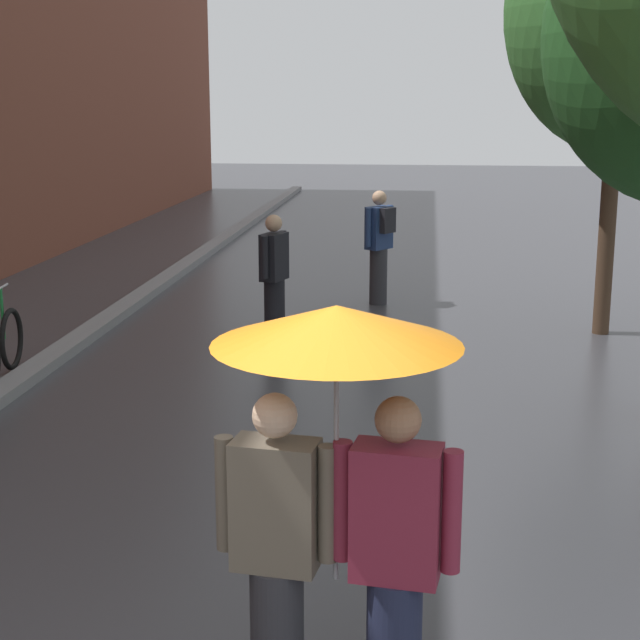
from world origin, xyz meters
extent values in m
cube|color=slate|center=(-3.20, 10.00, 0.06)|extent=(0.30, 36.00, 0.12)
cylinder|color=#473323|center=(3.32, 9.21, 1.36)|extent=(0.21, 0.21, 2.72)
ellipsoid|color=#387533|center=(3.32, 9.21, 4.02)|extent=(2.81, 2.81, 3.46)
torus|color=black|center=(-3.54, 6.73, 0.35)|extent=(0.13, 0.70, 0.70)
cylinder|color=#1E7A38|center=(-3.62, 6.72, 0.64)|extent=(0.04, 0.04, 0.58)
cylinder|color=#9E9EA3|center=(-3.62, 6.72, 0.93)|extent=(0.07, 0.46, 0.03)
cube|color=#665B4C|center=(0.40, 0.80, 1.15)|extent=(0.43, 0.27, 0.63)
sphere|color=beige|center=(0.40, 0.80, 1.59)|extent=(0.21, 0.21, 0.21)
cylinder|color=#665B4C|center=(0.15, 0.83, 1.18)|extent=(0.09, 0.09, 0.56)
cylinder|color=#665B4C|center=(0.64, 0.76, 1.18)|extent=(0.09, 0.09, 0.56)
cube|color=maroon|center=(0.96, 0.72, 1.17)|extent=(0.43, 0.27, 0.64)
sphere|color=#9E7051|center=(0.96, 0.72, 1.61)|extent=(0.21, 0.21, 0.21)
cylinder|color=maroon|center=(0.71, 0.76, 1.20)|extent=(0.09, 0.09, 0.57)
cylinder|color=maroon|center=(1.21, 0.69, 1.20)|extent=(0.09, 0.09, 0.57)
cylinder|color=#9E9EA3|center=(0.68, 0.78, 1.38)|extent=(0.02, 0.02, 1.15)
cone|color=orange|center=(0.68, 0.78, 2.02)|extent=(1.13, 1.13, 0.18)
cylinder|color=black|center=(-0.82, 8.36, 0.39)|extent=(0.26, 0.26, 0.77)
cube|color=black|center=(-0.82, 8.36, 1.07)|extent=(0.33, 0.45, 0.58)
sphere|color=tan|center=(-0.82, 8.36, 1.48)|extent=(0.21, 0.21, 0.21)
cylinder|color=black|center=(-0.89, 8.12, 1.09)|extent=(0.09, 0.09, 0.52)
cylinder|color=black|center=(-0.74, 8.60, 1.09)|extent=(0.09, 0.09, 0.52)
cylinder|color=#2D2D33|center=(0.35, 10.71, 0.41)|extent=(0.26, 0.26, 0.82)
cube|color=navy|center=(0.35, 10.71, 1.13)|extent=(0.41, 0.45, 0.62)
sphere|color=tan|center=(0.35, 10.71, 1.56)|extent=(0.21, 0.21, 0.21)
cylinder|color=navy|center=(0.21, 10.50, 1.16)|extent=(0.09, 0.09, 0.55)
cylinder|color=navy|center=(0.50, 10.91, 1.16)|extent=(0.09, 0.09, 0.55)
cube|color=black|center=(0.47, 10.63, 1.25)|extent=(0.27, 0.29, 0.36)
camera|label=1|loc=(1.07, -3.40, 3.02)|focal=54.84mm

